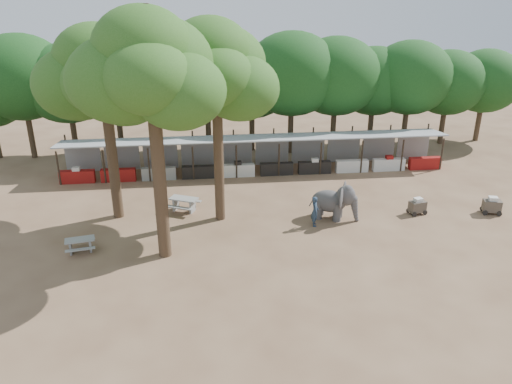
{
  "coord_description": "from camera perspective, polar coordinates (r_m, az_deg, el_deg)",
  "views": [
    {
      "loc": [
        -3.92,
        -20.67,
        12.68
      ],
      "look_at": [
        -1.0,
        5.0,
        2.0
      ],
      "focal_mm": 35.0,
      "sensor_mm": 36.0,
      "label": 1
    }
  ],
  "objects": [
    {
      "name": "vendor_stalls",
      "position": [
        36.59,
        -0.01,
        4.14
      ],
      "size": [
        28.0,
        2.99,
        2.8
      ],
      "color": "#95979C",
      "rests_on": "ground"
    },
    {
      "name": "picnic_table_near",
      "position": [
        27.23,
        -19.46,
        -5.57
      ],
      "size": [
        1.67,
        1.56,
        0.73
      ],
      "rotation": [
        0.0,
        0.0,
        0.19
      ],
      "color": "gray",
      "rests_on": "ground"
    },
    {
      "name": "elephant",
      "position": [
        29.4,
        8.99,
        -1.05
      ],
      "size": [
        2.9,
        2.3,
        2.18
      ],
      "rotation": [
        0.0,
        0.0,
        -0.43
      ],
      "color": "#3C393A",
      "rests_on": "ground"
    },
    {
      "name": "ground",
      "position": [
        24.56,
        3.68,
        -8.67
      ],
      "size": [
        100.0,
        100.0,
        0.0
      ],
      "primitive_type": "plane",
      "color": "brown",
      "rests_on": "ground"
    },
    {
      "name": "yard_tree_left",
      "position": [
        28.69,
        -17.3,
        12.5
      ],
      "size": [
        7.1,
        6.9,
        11.02
      ],
      "color": "#332316",
      "rests_on": "ground"
    },
    {
      "name": "yard_tree_center",
      "position": [
        23.22,
        -12.22,
        13.37
      ],
      "size": [
        7.1,
        6.9,
        12.04
      ],
      "color": "#332316",
      "rests_on": "ground"
    },
    {
      "name": "picnic_table_far",
      "position": [
        30.53,
        -8.23,
        -1.19
      ],
      "size": [
        2.16,
        2.07,
        0.84
      ],
      "rotation": [
        0.0,
        0.0,
        -0.43
      ],
      "color": "gray",
      "rests_on": "ground"
    },
    {
      "name": "handler",
      "position": [
        28.45,
        6.75,
        -2.19
      ],
      "size": [
        0.48,
        0.67,
        1.77
      ],
      "primitive_type": "imported",
      "rotation": [
        0.0,
        0.0,
        1.48
      ],
      "color": "#26384C",
      "rests_on": "ground"
    },
    {
      "name": "backdrop_trees",
      "position": [
        40.5,
        -0.86,
        12.27
      ],
      "size": [
        46.46,
        5.95,
        8.33
      ],
      "color": "#332316",
      "rests_on": "ground"
    },
    {
      "name": "yard_tree_back",
      "position": [
        27.19,
        -4.9,
        13.63
      ],
      "size": [
        7.1,
        6.9,
        11.36
      ],
      "color": "#332316",
      "rests_on": "ground"
    },
    {
      "name": "cart_back",
      "position": [
        33.05,
        25.35,
        -1.39
      ],
      "size": [
        1.26,
        0.99,
        1.08
      ],
      "rotation": [
        0.0,
        0.0,
        -0.27
      ],
      "color": "#3D3329",
      "rests_on": "ground"
    },
    {
      "name": "cart_front",
      "position": [
        31.38,
        17.97,
        -1.53
      ],
      "size": [
        1.17,
        0.89,
        1.02
      ],
      "rotation": [
        0.0,
        0.0,
        0.22
      ],
      "color": "#3D3329",
      "rests_on": "ground"
    }
  ]
}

